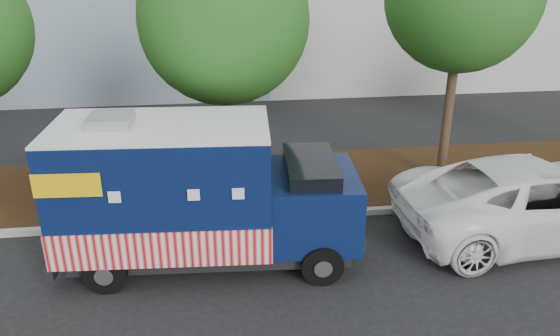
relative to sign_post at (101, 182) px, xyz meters
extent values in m
plane|color=black|center=(3.14, -1.55, -1.20)|extent=(120.00, 120.00, 0.00)
cube|color=#9E9E99|center=(3.14, -0.15, -1.12)|extent=(120.00, 0.18, 0.15)
cube|color=black|center=(3.14, 1.95, -1.12)|extent=(120.00, 4.00, 0.15)
cylinder|color=#38281C|center=(3.05, 1.64, 0.59)|extent=(0.26, 0.26, 3.59)
sphere|color=#255A19|center=(3.05, 1.64, 3.43)|extent=(4.19, 4.19, 4.19)
cylinder|color=#38281C|center=(9.05, 1.56, 0.88)|extent=(0.26, 0.26, 4.16)
cube|color=#473828|center=(0.00, 0.00, 0.00)|extent=(0.06, 0.06, 2.40)
cube|color=black|center=(2.53, -1.75, -0.77)|extent=(5.81, 2.29, 0.28)
cube|color=#091641|center=(1.62, -1.69, 0.63)|extent=(4.41, 2.60, 2.44)
cube|color=red|center=(1.62, -1.69, -0.23)|extent=(4.46, 2.67, 0.76)
cube|color=white|center=(1.62, -1.69, 1.87)|extent=(4.41, 2.60, 0.06)
cube|color=#B7B7BA|center=(0.71, -1.63, 2.01)|extent=(0.86, 0.86, 0.22)
cube|color=#091641|center=(4.67, -1.88, 0.07)|extent=(1.97, 2.30, 1.42)
cube|color=black|center=(4.62, -1.88, 0.75)|extent=(1.14, 2.04, 0.66)
cube|color=black|center=(5.60, -1.94, -0.41)|extent=(0.21, 2.04, 0.31)
cube|color=black|center=(-0.56, -1.55, -0.74)|extent=(0.33, 2.30, 0.28)
cube|color=#B7B7BA|center=(-0.53, -1.56, 0.68)|extent=(0.16, 1.83, 1.93)
cube|color=#B7B7BA|center=(2.00, -0.50, 0.68)|extent=(1.83, 0.16, 1.12)
cube|color=yellow|center=(0.02, -2.80, 1.19)|extent=(1.22, 0.10, 0.46)
cube|color=yellow|center=(0.17, -0.39, 1.19)|extent=(1.22, 0.10, 0.46)
cylinder|color=black|center=(4.70, -2.93, -0.77)|extent=(0.87, 0.34, 0.85)
cylinder|color=black|center=(4.83, -0.85, -0.77)|extent=(0.87, 0.34, 0.85)
cylinder|color=black|center=(0.44, -2.66, -0.77)|extent=(0.87, 0.34, 0.85)
cylinder|color=black|center=(0.57, -0.58, -0.77)|extent=(0.87, 0.34, 0.85)
imported|color=white|center=(10.00, -1.58, -0.30)|extent=(6.65, 3.36, 1.80)
camera|label=1|loc=(2.69, -12.04, 5.29)|focal=35.00mm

